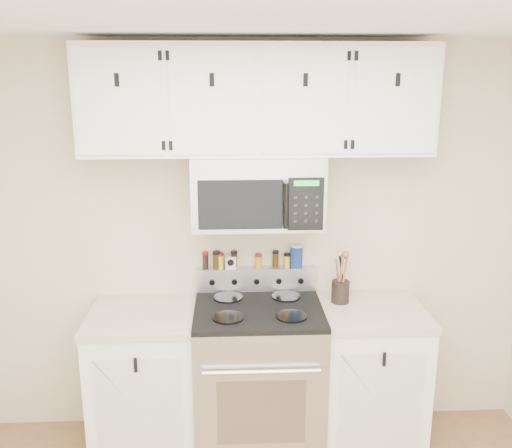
{
  "coord_description": "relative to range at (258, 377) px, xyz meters",
  "views": [
    {
      "loc": [
        -0.16,
        -1.72,
        2.29
      ],
      "look_at": [
        -0.01,
        1.45,
        1.46
      ],
      "focal_mm": 40.0,
      "sensor_mm": 36.0,
      "label": 1
    }
  ],
  "objects": [
    {
      "name": "base_cabinet_left",
      "position": [
        -0.69,
        0.02,
        -0.03
      ],
      "size": [
        0.64,
        0.62,
        0.92
      ],
      "color": "white",
      "rests_on": "floor"
    },
    {
      "name": "spice_jar_1",
      "position": [
        -0.25,
        0.28,
        0.67
      ],
      "size": [
        0.05,
        0.05,
        0.11
      ],
      "color": "#39220D",
      "rests_on": "range"
    },
    {
      "name": "utensil_crock",
      "position": [
        0.51,
        0.12,
        0.51
      ],
      "size": [
        0.11,
        0.11,
        0.32
      ],
      "color": "black",
      "rests_on": "base_cabinet_right"
    },
    {
      "name": "microwave",
      "position": [
        0.0,
        0.13,
        1.14
      ],
      "size": [
        0.76,
        0.44,
        0.42
      ],
      "color": "#9E9EA3",
      "rests_on": "back_wall"
    },
    {
      "name": "spice_jar_6",
      "position": [
        0.2,
        0.28,
        0.66
      ],
      "size": [
        0.04,
        0.04,
        0.09
      ],
      "color": "gold",
      "rests_on": "range"
    },
    {
      "name": "spice_jar_2",
      "position": [
        -0.23,
        0.28,
        0.66
      ],
      "size": [
        0.04,
        0.04,
        0.1
      ],
      "color": "gold",
      "rests_on": "range"
    },
    {
      "name": "spice_jar_3",
      "position": [
        -0.14,
        0.28,
        0.67
      ],
      "size": [
        0.04,
        0.04,
        0.11
      ],
      "color": "black",
      "rests_on": "range"
    },
    {
      "name": "range",
      "position": [
        0.0,
        0.0,
        0.0
      ],
      "size": [
        0.76,
        0.65,
        1.1
      ],
      "color": "#B7B7BA",
      "rests_on": "floor"
    },
    {
      "name": "spice_jar_0",
      "position": [
        -0.32,
        0.28,
        0.67
      ],
      "size": [
        0.04,
        0.04,
        0.11
      ],
      "color": "black",
      "rests_on": "range"
    },
    {
      "name": "back_wall",
      "position": [
        0.0,
        0.32,
        0.76
      ],
      "size": [
        3.5,
        0.01,
        2.5
      ],
      "primitive_type": "cube",
      "color": "beige",
      "rests_on": "floor"
    },
    {
      "name": "spice_jar_5",
      "position": [
        0.12,
        0.28,
        0.67
      ],
      "size": [
        0.04,
        0.04,
        0.11
      ],
      "color": "#3A280D",
      "rests_on": "range"
    },
    {
      "name": "spice_jar_4",
      "position": [
        0.01,
        0.28,
        0.66
      ],
      "size": [
        0.04,
        0.04,
        0.09
      ],
      "color": "#C78C17",
      "rests_on": "range"
    },
    {
      "name": "base_cabinet_right",
      "position": [
        0.69,
        0.02,
        -0.03
      ],
      "size": [
        0.64,
        0.62,
        0.92
      ],
      "color": "white",
      "rests_on": "floor"
    },
    {
      "name": "upper_cabinets",
      "position": [
        -0.0,
        0.15,
        1.66
      ],
      "size": [
        2.0,
        0.35,
        0.62
      ],
      "color": "white",
      "rests_on": "back_wall"
    },
    {
      "name": "salt_canister",
      "position": [
        0.26,
        0.28,
        0.69
      ],
      "size": [
        0.08,
        0.08,
        0.15
      ],
      "color": "navy",
      "rests_on": "range"
    },
    {
      "name": "kitchen_timer",
      "position": [
        -0.16,
        0.28,
        0.65
      ],
      "size": [
        0.07,
        0.06,
        0.08
      ],
      "primitive_type": "cube",
      "rotation": [
        0.0,
        0.0,
        0.07
      ],
      "color": "silver",
      "rests_on": "range"
    },
    {
      "name": "ceiling",
      "position": [
        0.0,
        -1.43,
        2.01
      ],
      "size": [
        3.5,
        3.5,
        0.01
      ],
      "primitive_type": "cube",
      "color": "white",
      "rests_on": "back_wall"
    }
  ]
}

